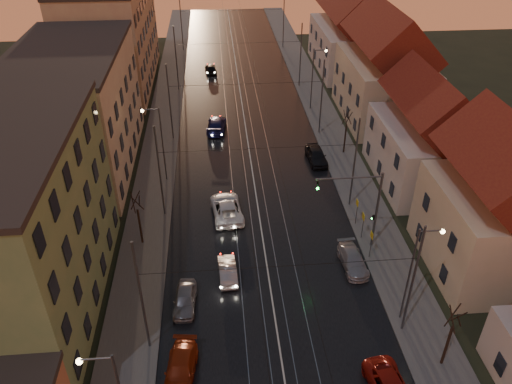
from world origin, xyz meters
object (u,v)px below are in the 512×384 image
object	(u,v)px
street_lamp_3	(315,73)
driving_car_3	(216,125)
driving_car_1	(228,270)
driving_car_2	(227,208)
traffic_light_mast	(366,202)
parked_right_2	(316,155)
parked_left_2	(181,370)
parked_right_1	(353,260)
driving_car_4	(211,69)
parked_left_3	(185,299)
street_lamp_1	(416,266)
street_lamp_2	(159,137)

from	to	relation	value
street_lamp_3	driving_car_3	distance (m)	14.26
driving_car_1	driving_car_2	bearing A→B (deg)	-94.53
traffic_light_mast	parked_right_2	xyz separation A→B (m)	(-0.99, 14.43, -3.83)
parked_left_2	parked_right_1	size ratio (longest dim) A/B	1.05
traffic_light_mast	driving_car_4	size ratio (longest dim) A/B	1.89
driving_car_2	parked_right_2	distance (m)	13.39
parked_left_3	parked_right_2	bearing A→B (deg)	60.21
traffic_light_mast	parked_left_3	distance (m)	15.85
driving_car_1	parked_left_2	size ratio (longest dim) A/B	0.84
traffic_light_mast	driving_car_2	distance (m)	12.80
street_lamp_1	driving_car_3	distance (m)	33.59
parked_right_1	driving_car_3	bearing A→B (deg)	109.14
street_lamp_1	parked_left_3	world-z (taller)	street_lamp_1
driving_car_1	parked_right_2	xyz separation A→B (m)	(10.18, 17.09, 0.14)
driving_car_3	parked_right_2	world-z (taller)	parked_right_2
driving_car_3	parked_right_2	bearing A→B (deg)	147.25
street_lamp_2	traffic_light_mast	xyz separation A→B (m)	(17.10, -12.00, -0.29)
parked_right_2	driving_car_3	bearing A→B (deg)	138.39
street_lamp_1	traffic_light_mast	distance (m)	8.08
parked_right_1	driving_car_1	bearing A→B (deg)	178.67
parked_left_2	parked_right_1	bearing A→B (deg)	41.46
driving_car_2	parked_right_1	size ratio (longest dim) A/B	1.30
street_lamp_1	parked_left_3	xyz separation A→B (m)	(-15.46, 2.53, -4.23)
driving_car_1	driving_car_4	size ratio (longest dim) A/B	1.00
parked_left_3	parked_right_2	world-z (taller)	parked_right_2
driving_car_3	driving_car_4	xyz separation A→B (m)	(-0.46, 19.89, -0.10)
street_lamp_2	parked_left_3	bearing A→B (deg)	-81.05
traffic_light_mast	driving_car_2	world-z (taller)	traffic_light_mast
traffic_light_mast	parked_right_1	bearing A→B (deg)	-117.17
traffic_light_mast	driving_car_1	size ratio (longest dim) A/B	1.89
traffic_light_mast	driving_car_1	bearing A→B (deg)	-166.62
street_lamp_2	parked_left_3	xyz separation A→B (m)	(2.75, -17.47, -4.23)
street_lamp_1	parked_left_2	xyz separation A→B (m)	(-15.53, -3.49, -4.23)
driving_car_1	parked_left_2	xyz separation A→B (m)	(-3.26, -8.83, 0.03)
parked_right_1	driving_car_4	bearing A→B (deg)	100.31
street_lamp_2	street_lamp_3	size ratio (longest dim) A/B	1.00
street_lamp_2	driving_car_2	xyz separation A→B (m)	(6.17, -6.54, -4.11)
street_lamp_1	parked_right_2	world-z (taller)	street_lamp_1
parked_left_3	parked_right_2	distance (m)	23.98
traffic_light_mast	parked_left_2	world-z (taller)	traffic_light_mast
traffic_light_mast	driving_car_1	world-z (taller)	traffic_light_mast
street_lamp_1	parked_left_3	bearing A→B (deg)	170.72
parked_right_1	street_lamp_3	bearing A→B (deg)	82.49
driving_car_1	parked_right_1	bearing A→B (deg)	178.95
driving_car_4	parked_left_3	size ratio (longest dim) A/B	0.99
street_lamp_3	parked_left_3	xyz separation A→B (m)	(-15.46, -33.47, -4.23)
traffic_light_mast	parked_left_2	xyz separation A→B (m)	(-14.42, -11.48, -3.94)
driving_car_1	driving_car_3	distance (m)	25.51
driving_car_4	driving_car_2	bearing A→B (deg)	86.01
driving_car_1	parked_left_3	size ratio (longest dim) A/B	0.99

